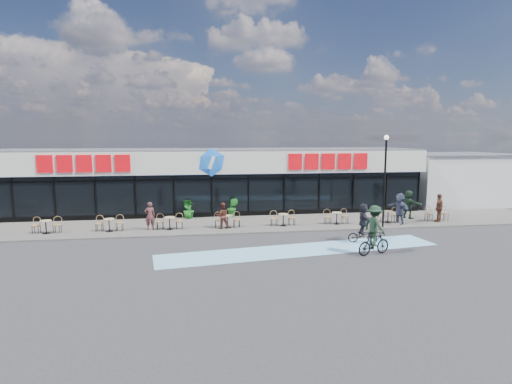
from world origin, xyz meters
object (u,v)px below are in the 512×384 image
at_px(potted_plant_left, 189,210).
at_px(patron_right, 222,216).
at_px(pedestrian_c, 439,208).
at_px(cyclist_b, 363,225).
at_px(pedestrian_a, 400,208).
at_px(cyclist_a, 374,232).
at_px(potted_plant_right, 233,207).
at_px(pedestrian_b, 409,204).
at_px(patron_left, 150,216).
at_px(potted_plant_mid, 189,209).
at_px(lamp_post, 385,173).

bearing_deg(potted_plant_left, patron_right, -58.87).
bearing_deg(pedestrian_c, cyclist_b, -8.52).
bearing_deg(pedestrian_a, cyclist_a, -49.39).
relative_size(potted_plant_right, pedestrian_b, 0.69).
bearing_deg(patron_left, cyclist_a, 138.36).
bearing_deg(cyclist_b, pedestrian_b, 43.62).
bearing_deg(pedestrian_b, patron_right, 71.37).
xyz_separation_m(pedestrian_b, cyclist_a, (-5.78, -7.33, 0.03)).
bearing_deg(pedestrian_b, potted_plant_right, 54.96).
relative_size(patron_right, pedestrian_a, 0.80).
xyz_separation_m(pedestrian_a, cyclist_a, (-4.38, -5.87, 0.00)).
bearing_deg(patron_left, potted_plant_right, -159.55).
bearing_deg(potted_plant_right, cyclist_b, -49.99).
height_order(pedestrian_c, cyclist_b, cyclist_b).
xyz_separation_m(pedestrian_a, cyclist_b, (-3.98, -3.68, -0.12)).
relative_size(cyclist_a, cyclist_b, 1.13).
distance_m(pedestrian_c, cyclist_b, 7.69).
relative_size(potted_plant_mid, pedestrian_a, 0.65).
xyz_separation_m(potted_plant_right, pedestrian_c, (12.83, -3.53, 0.25)).
height_order(potted_plant_left, pedestrian_c, pedestrian_c).
relative_size(potted_plant_left, patron_left, 0.70).
height_order(pedestrian_b, pedestrian_c, pedestrian_b).
distance_m(pedestrian_a, cyclist_b, 5.42).
distance_m(pedestrian_b, cyclist_b, 7.44).
bearing_deg(pedestrian_a, patron_left, -104.48).
bearing_deg(cyclist_b, potted_plant_right, 130.01).
xyz_separation_m(cyclist_a, cyclist_b, (0.40, 2.19, -0.12)).
xyz_separation_m(pedestrian_c, cyclist_b, (-6.70, -3.76, -0.05)).
xyz_separation_m(potted_plant_right, cyclist_a, (5.73, -9.49, 0.32)).
bearing_deg(patron_left, cyclist_b, 148.44).
bearing_deg(pedestrian_c, patron_right, -38.32).
xyz_separation_m(potted_plant_mid, pedestrian_b, (14.46, -2.11, 0.31)).
bearing_deg(potted_plant_right, patron_left, -148.34).
distance_m(patron_left, patron_right, 4.19).
height_order(lamp_post, pedestrian_a, lamp_post).
bearing_deg(pedestrian_c, cyclist_a, 2.16).
bearing_deg(lamp_post, cyclist_a, -119.83).
relative_size(patron_left, cyclist_a, 0.70).
distance_m(lamp_post, potted_plant_right, 10.04).
bearing_deg(pedestrian_b, potted_plant_mid, 57.30).
relative_size(potted_plant_right, cyclist_b, 0.63).
height_order(lamp_post, pedestrian_b, lamp_post).
xyz_separation_m(potted_plant_right, cyclist_b, (6.13, -7.30, 0.19)).
height_order(potted_plant_mid, cyclist_a, cyclist_a).
xyz_separation_m(lamp_post, potted_plant_mid, (-11.59, 4.34, -2.59)).
xyz_separation_m(patron_left, cyclist_b, (11.22, -4.16, 0.02)).
relative_size(potted_plant_left, potted_plant_right, 0.89).
height_order(potted_plant_left, cyclist_b, cyclist_b).
xyz_separation_m(potted_plant_left, pedestrian_b, (14.43, -2.07, 0.36)).
distance_m(potted_plant_right, patron_right, 3.54).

